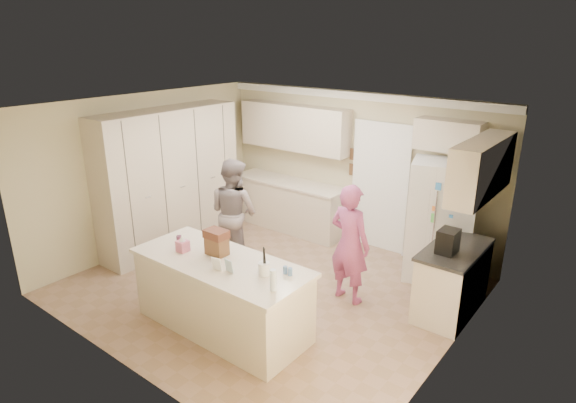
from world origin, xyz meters
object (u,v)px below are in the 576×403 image
Objects in this scene: refrigerator at (440,221)px; island_base at (222,296)px; coffee_maker at (448,241)px; utensil_crock at (264,269)px; tissue_box at (183,246)px; dollhouse_body at (217,246)px; teen_boy at (234,212)px; teen_girl at (350,244)px.

refrigerator is 0.82× the size of island_base.
utensil_crock is (-1.40, -1.85, -0.07)m from coffee_maker.
tissue_box is at bearing -142.68° from refrigerator.
island_base is at bearing -135.89° from refrigerator.
coffee_maker is at bearing 39.29° from dollhouse_body.
teen_boy is at bearing -168.81° from refrigerator.
teen_boy is at bearing -171.48° from coffee_maker.
island_base is 0.79m from tissue_box.
tissue_box is 1.64m from teen_boy.
coffee_maker is at bearing 37.57° from tissue_box.
island_base is (-2.05, -1.90, -0.63)m from coffee_maker.
teen_boy is at bearing 129.00° from island_base.
refrigerator is at bearing 115.17° from coffee_maker.
teen_girl is (0.22, 1.50, -0.17)m from utensil_crock.
dollhouse_body is at bearing 146.31° from island_base.
teen_girl is at bearing -135.10° from refrigerator.
utensil_crock is at bearing -127.12° from coffee_maker.
coffee_maker is 2.14× the size of tissue_box.
teen_boy is 2.02m from teen_girl.
coffee_maker is 3.24m from teen_boy.
refrigerator reaches higher than utensil_crock.
teen_boy is (-1.15, 1.42, 0.42)m from island_base.
utensil_crock reaches higher than island_base.
utensil_crock is 1.53m from teen_girl.
dollhouse_body is 1.67m from teen_boy.
island_base is 1.28× the size of teen_boy.
utensil_crock is at bearing -125.38° from refrigerator.
utensil_crock reaches higher than tissue_box.
coffee_maker is 2.00× the size of utensil_crock.
refrigerator is 1.08× the size of teen_girl.
dollhouse_body is 0.15× the size of teen_boy.
tissue_box is 0.08× the size of teen_boy.
teen_boy reaches higher than dollhouse_body.
island_base is at bearing 129.16° from teen_boy.
refrigerator is at bearing -112.25° from teen_girl.
teen_girl is at bearing 81.80° from utensil_crock.
coffee_maker is 2.84m from dollhouse_body.
refrigerator is 12.00× the size of utensil_crock.
coffee_maker is at bearing -158.24° from teen_girl.
refrigerator is at bearing 58.40° from dollhouse_body.
refrigerator is at bearing -151.24° from teen_boy.
teen_girl is (2.02, 0.13, -0.03)m from teen_boy.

